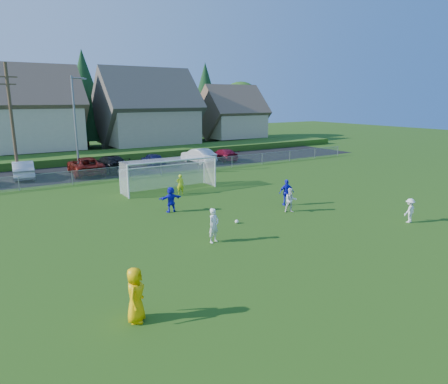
{
  "coord_description": "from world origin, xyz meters",
  "views": [
    {
      "loc": [
        -12.98,
        -12.16,
        7.05
      ],
      "look_at": [
        0.0,
        8.0,
        1.4
      ],
      "focal_mm": 32.0,
      "sensor_mm": 36.0,
      "label": 1
    }
  ],
  "objects_px": {
    "car_b": "(23,170)",
    "car_g": "(224,155)",
    "player_white_a": "(214,225)",
    "car_c": "(86,166)",
    "car_d": "(110,163)",
    "player_blue_a": "(287,192)",
    "soccer_goal": "(168,169)",
    "player_white_c": "(410,210)",
    "goalkeeper": "(180,184)",
    "player_white_b": "(291,200)",
    "player_blue_b": "(171,199)",
    "soccer_ball": "(237,222)",
    "referee": "(135,295)",
    "car_e": "(153,160)",
    "car_f": "(198,155)"
  },
  "relations": [
    {
      "from": "player_white_a",
      "to": "car_g",
      "type": "distance_m",
      "value": 27.02
    },
    {
      "from": "player_white_b",
      "to": "car_c",
      "type": "relative_size",
      "value": 0.26
    },
    {
      "from": "goalkeeper",
      "to": "car_g",
      "type": "distance_m",
      "value": 17.1
    },
    {
      "from": "player_white_a",
      "to": "car_c",
      "type": "xyz_separation_m",
      "value": [
        -0.66,
        22.29,
        -0.05
      ]
    },
    {
      "from": "referee",
      "to": "goalkeeper",
      "type": "relative_size",
      "value": 1.21
    },
    {
      "from": "car_d",
      "to": "car_c",
      "type": "bearing_deg",
      "value": 0.3
    },
    {
      "from": "car_b",
      "to": "car_e",
      "type": "bearing_deg",
      "value": -174.99
    },
    {
      "from": "car_b",
      "to": "car_c",
      "type": "distance_m",
      "value": 5.31
    },
    {
      "from": "player_white_b",
      "to": "car_e",
      "type": "xyz_separation_m",
      "value": [
        -0.36,
        21.23,
        -0.08
      ]
    },
    {
      "from": "car_f",
      "to": "car_c",
      "type": "bearing_deg",
      "value": -4.72
    },
    {
      "from": "car_c",
      "to": "player_blue_a",
      "type": "bearing_deg",
      "value": 117.66
    },
    {
      "from": "referee",
      "to": "player_blue_a",
      "type": "distance_m",
      "value": 16.0
    },
    {
      "from": "player_white_c",
      "to": "player_blue_a",
      "type": "distance_m",
      "value": 7.58
    },
    {
      "from": "car_b",
      "to": "car_c",
      "type": "height_order",
      "value": "car_c"
    },
    {
      "from": "referee",
      "to": "player_white_a",
      "type": "distance_m",
      "value": 7.65
    },
    {
      "from": "soccer_ball",
      "to": "car_b",
      "type": "bearing_deg",
      "value": 111.98
    },
    {
      "from": "referee",
      "to": "player_white_a",
      "type": "relative_size",
      "value": 1.06
    },
    {
      "from": "player_white_c",
      "to": "car_c",
      "type": "bearing_deg",
      "value": -69.91
    },
    {
      "from": "car_c",
      "to": "player_white_a",
      "type": "bearing_deg",
      "value": 95.25
    },
    {
      "from": "player_blue_a",
      "to": "car_f",
      "type": "xyz_separation_m",
      "value": [
        4.01,
        19.29,
        -0.09
      ]
    },
    {
      "from": "goalkeeper",
      "to": "car_g",
      "type": "xyz_separation_m",
      "value": [
        11.82,
        12.36,
        -0.08
      ]
    },
    {
      "from": "player_blue_b",
      "to": "soccer_ball",
      "type": "bearing_deg",
      "value": 120.58
    },
    {
      "from": "player_blue_a",
      "to": "player_blue_b",
      "type": "distance_m",
      "value": 7.73
    },
    {
      "from": "car_c",
      "to": "car_g",
      "type": "distance_m",
      "value": 15.69
    },
    {
      "from": "goalkeeper",
      "to": "car_d",
      "type": "bearing_deg",
      "value": -63.28
    },
    {
      "from": "car_c",
      "to": "referee",
      "type": "bearing_deg",
      "value": 82.63
    },
    {
      "from": "car_b",
      "to": "car_d",
      "type": "distance_m",
      "value": 7.66
    },
    {
      "from": "player_blue_a",
      "to": "player_blue_b",
      "type": "xyz_separation_m",
      "value": [
        -7.22,
        2.76,
        -0.07
      ]
    },
    {
      "from": "car_e",
      "to": "soccer_goal",
      "type": "bearing_deg",
      "value": 76.19
    },
    {
      "from": "car_d",
      "to": "player_white_c",
      "type": "bearing_deg",
      "value": 105.56
    },
    {
      "from": "player_white_a",
      "to": "car_d",
      "type": "height_order",
      "value": "player_white_a"
    },
    {
      "from": "player_white_c",
      "to": "soccer_goal",
      "type": "xyz_separation_m",
      "value": [
        -8.1,
        15.35,
        0.91
      ]
    },
    {
      "from": "player_white_b",
      "to": "player_blue_a",
      "type": "distance_m",
      "value": 1.67
    },
    {
      "from": "player_blue_a",
      "to": "soccer_goal",
      "type": "height_order",
      "value": "soccer_goal"
    },
    {
      "from": "player_white_a",
      "to": "soccer_goal",
      "type": "bearing_deg",
      "value": 57.05
    },
    {
      "from": "player_white_a",
      "to": "car_g",
      "type": "relative_size",
      "value": 0.37
    },
    {
      "from": "goalkeeper",
      "to": "car_c",
      "type": "bearing_deg",
      "value": -52.42
    },
    {
      "from": "car_g",
      "to": "soccer_ball",
      "type": "bearing_deg",
      "value": 65.0
    },
    {
      "from": "car_b",
      "to": "car_f",
      "type": "relative_size",
      "value": 1.01
    },
    {
      "from": "referee",
      "to": "player_blue_b",
      "type": "xyz_separation_m",
      "value": [
        6.47,
        11.03,
        -0.11
      ]
    },
    {
      "from": "player_white_b",
      "to": "car_d",
      "type": "bearing_deg",
      "value": 129.61
    },
    {
      "from": "goalkeeper",
      "to": "player_white_a",
      "type": "bearing_deg",
      "value": 92.32
    },
    {
      "from": "soccer_goal",
      "to": "goalkeeper",
      "type": "bearing_deg",
      "value": -88.26
    },
    {
      "from": "car_b",
      "to": "car_g",
      "type": "bearing_deg",
      "value": -177.14
    },
    {
      "from": "player_white_b",
      "to": "player_blue_b",
      "type": "height_order",
      "value": "player_blue_b"
    },
    {
      "from": "car_g",
      "to": "player_white_c",
      "type": "bearing_deg",
      "value": 87.62
    },
    {
      "from": "car_c",
      "to": "car_f",
      "type": "xyz_separation_m",
      "value": [
        12.46,
        0.41,
        -0.03
      ]
    },
    {
      "from": "player_white_b",
      "to": "player_white_c",
      "type": "bearing_deg",
      "value": -25.33
    },
    {
      "from": "goalkeeper",
      "to": "car_g",
      "type": "relative_size",
      "value": 0.33
    },
    {
      "from": "player_white_c",
      "to": "player_blue_b",
      "type": "height_order",
      "value": "player_blue_b"
    }
  ]
}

